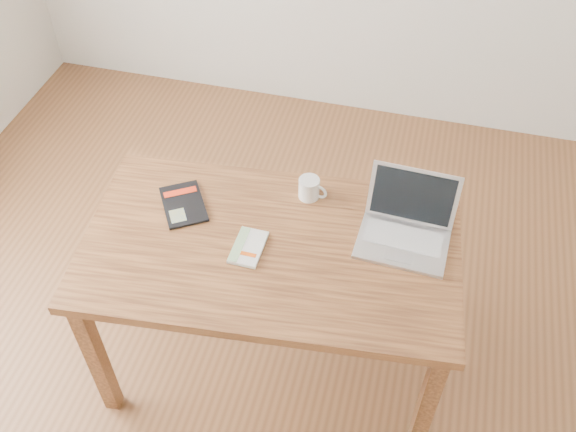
% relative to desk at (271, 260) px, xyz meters
% --- Properties ---
extents(room, '(4.04, 4.04, 2.70)m').
position_rel_desk_xyz_m(room, '(-0.09, -0.13, 0.69)').
color(room, brown).
rests_on(room, ground).
extents(desk, '(1.42, 0.90, 0.75)m').
position_rel_desk_xyz_m(desk, '(0.00, 0.00, 0.00)').
color(desk, brown).
rests_on(desk, ground).
extents(white_guidebook, '(0.11, 0.17, 0.02)m').
position_rel_desk_xyz_m(white_guidebook, '(-0.07, -0.04, 0.10)').
color(white_guidebook, silver).
rests_on(white_guidebook, desk).
extents(black_guidebook, '(0.24, 0.27, 0.01)m').
position_rel_desk_xyz_m(black_guidebook, '(-0.37, 0.11, 0.10)').
color(black_guidebook, black).
rests_on(black_guidebook, desk).
extents(laptop, '(0.33, 0.31, 0.22)m').
position_rel_desk_xyz_m(laptop, '(0.46, 0.16, 0.14)').
color(laptop, silver).
rests_on(laptop, desk).
extents(coffee_mug, '(0.11, 0.08, 0.09)m').
position_rel_desk_xyz_m(coffee_mug, '(0.08, 0.27, 0.13)').
color(coffee_mug, silver).
rests_on(coffee_mug, desk).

